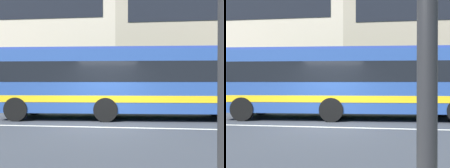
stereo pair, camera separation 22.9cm
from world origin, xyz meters
The scene contains 5 objects.
ground_plane centered at (0.00, 0.00, 0.00)m, with size 160.00×160.00×0.00m, color #353942.
lane_centre_line centered at (0.00, 0.00, 0.00)m, with size 60.00×0.16×0.01m, color silver.
hedge_row_far centered at (-0.51, 6.36, 0.59)m, with size 12.98×1.10×1.18m, color #15471D.
apartment_block_left centered at (-11.64, 13.51, 6.45)m, with size 22.25×8.78×12.91m.
transit_bus centered at (0.50, 2.50, 1.73)m, with size 11.01×3.12×3.13m.
Camera 2 is at (1.69, -9.77, 1.66)m, focal length 43.82 mm.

